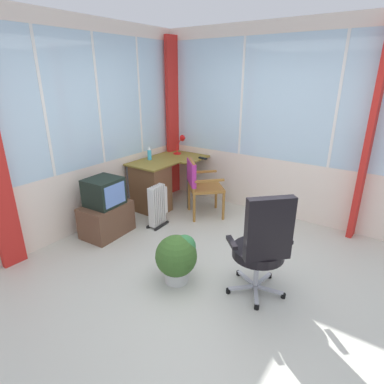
# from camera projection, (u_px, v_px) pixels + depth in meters

# --- Properties ---
(ground) EXTENTS (4.90, 5.00, 0.06)m
(ground) POSITION_uv_depth(u_px,v_px,m) (207.00, 277.00, 3.40)
(ground) COLOR beige
(north_window_panel) EXTENTS (3.90, 0.07, 2.72)m
(north_window_panel) POSITION_uv_depth(u_px,v_px,m) (75.00, 131.00, 4.00)
(north_window_panel) COLOR silver
(north_window_panel) RESTS_ON ground
(east_window_panel) EXTENTS (0.07, 4.00, 2.72)m
(east_window_panel) POSITION_uv_depth(u_px,v_px,m) (284.00, 126.00, 4.43)
(east_window_panel) COLOR silver
(east_window_panel) RESTS_ON ground
(curtain_corner) EXTENTS (0.26, 0.10, 2.62)m
(curtain_corner) POSITION_uv_depth(u_px,v_px,m) (173.00, 119.00, 5.36)
(curtain_corner) COLOR red
(curtain_corner) RESTS_ON ground
(curtain_east_far) EXTENTS (0.26, 0.09, 2.62)m
(curtain_east_far) POSITION_uv_depth(u_px,v_px,m) (370.00, 139.00, 3.79)
(curtain_east_far) COLOR red
(curtain_east_far) RESTS_ON ground
(desk) EXTENTS (1.21, 0.80, 0.76)m
(desk) POSITION_uv_depth(u_px,v_px,m) (152.00, 185.00, 4.90)
(desk) COLOR olive
(desk) RESTS_ON ground
(desk_lamp) EXTENTS (0.23, 0.20, 0.32)m
(desk_lamp) POSITION_uv_depth(u_px,v_px,m) (182.00, 142.00, 5.29)
(desk_lamp) COLOR red
(desk_lamp) RESTS_ON desk
(tv_remote) EXTENTS (0.06, 0.15, 0.02)m
(tv_remote) POSITION_uv_depth(u_px,v_px,m) (203.00, 158.00, 5.02)
(tv_remote) COLOR black
(tv_remote) RESTS_ON desk
(spray_bottle) EXTENTS (0.06, 0.06, 0.22)m
(spray_bottle) POSITION_uv_depth(u_px,v_px,m) (149.00, 153.00, 4.94)
(spray_bottle) COLOR #42B8E3
(spray_bottle) RESTS_ON desk
(wooden_armchair) EXTENTS (0.68, 0.68, 0.88)m
(wooden_armchair) POSITION_uv_depth(u_px,v_px,m) (198.00, 181.00, 4.64)
(wooden_armchair) COLOR #9B672C
(wooden_armchair) RESTS_ON ground
(office_chair) EXTENTS (0.61, 0.60, 1.08)m
(office_chair) POSITION_uv_depth(u_px,v_px,m) (263.00, 243.00, 2.88)
(office_chair) COLOR #B7B7BF
(office_chair) RESTS_ON ground
(tv_on_stand) EXTENTS (0.67, 0.48, 0.79)m
(tv_on_stand) POSITION_uv_depth(u_px,v_px,m) (106.00, 210.00, 4.16)
(tv_on_stand) COLOR brown
(tv_on_stand) RESTS_ON ground
(space_heater) EXTENTS (0.35, 0.19, 0.60)m
(space_heater) POSITION_uv_depth(u_px,v_px,m) (158.00, 205.00, 4.42)
(space_heater) COLOR silver
(space_heater) RESTS_ON ground
(potted_plant) EXTENTS (0.43, 0.43, 0.52)m
(potted_plant) POSITION_uv_depth(u_px,v_px,m) (177.00, 256.00, 3.21)
(potted_plant) COLOR silver
(potted_plant) RESTS_ON ground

